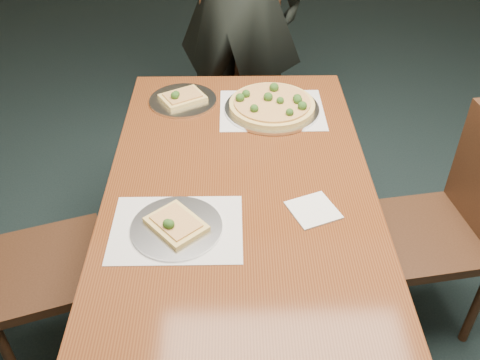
{
  "coord_description": "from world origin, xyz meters",
  "views": [
    {
      "loc": [
        -0.32,
        -1.32,
        1.88
      ],
      "look_at": [
        -0.3,
        0.1,
        0.75
      ],
      "focal_mm": 40.0,
      "sensor_mm": 36.0,
      "label": 1
    }
  ],
  "objects_px": {
    "chair_far": "(236,78)",
    "slice_plate_near": "(176,226)",
    "dining_table": "(240,200)",
    "chair_left": "(18,261)",
    "pizza_pan": "(272,105)",
    "chair_right": "(449,220)",
    "slice_plate_far": "(182,99)"
  },
  "relations": [
    {
      "from": "slice_plate_near",
      "to": "slice_plate_far",
      "type": "bearing_deg",
      "value": 92.5
    },
    {
      "from": "dining_table",
      "to": "slice_plate_near",
      "type": "relative_size",
      "value": 5.36
    },
    {
      "from": "dining_table",
      "to": "pizza_pan",
      "type": "xyz_separation_m",
      "value": [
        0.14,
        0.45,
        0.12
      ]
    },
    {
      "from": "chair_far",
      "to": "pizza_pan",
      "type": "xyz_separation_m",
      "value": [
        0.14,
        -0.73,
        0.26
      ]
    },
    {
      "from": "slice_plate_near",
      "to": "dining_table",
      "type": "bearing_deg",
      "value": 50.22
    },
    {
      "from": "chair_right",
      "to": "dining_table",
      "type": "bearing_deg",
      "value": -96.16
    },
    {
      "from": "pizza_pan",
      "to": "dining_table",
      "type": "bearing_deg",
      "value": -106.83
    },
    {
      "from": "chair_far",
      "to": "slice_plate_near",
      "type": "bearing_deg",
      "value": -86.95
    },
    {
      "from": "chair_left",
      "to": "slice_plate_far",
      "type": "height_order",
      "value": "chair_left"
    },
    {
      "from": "chair_right",
      "to": "pizza_pan",
      "type": "relative_size",
      "value": 2.37
    },
    {
      "from": "dining_table",
      "to": "chair_far",
      "type": "xyz_separation_m",
      "value": [
        -0.0,
        1.18,
        -0.14
      ]
    },
    {
      "from": "pizza_pan",
      "to": "slice_plate_near",
      "type": "bearing_deg",
      "value": -115.86
    },
    {
      "from": "dining_table",
      "to": "chair_left",
      "type": "height_order",
      "value": "chair_left"
    },
    {
      "from": "dining_table",
      "to": "slice_plate_near",
      "type": "xyz_separation_m",
      "value": [
        -0.2,
        -0.24,
        0.11
      ]
    },
    {
      "from": "chair_left",
      "to": "pizza_pan",
      "type": "distance_m",
      "value": 1.11
    },
    {
      "from": "chair_right",
      "to": "slice_plate_near",
      "type": "xyz_separation_m",
      "value": [
        -0.98,
        -0.28,
        0.25
      ]
    },
    {
      "from": "chair_far",
      "to": "chair_right",
      "type": "relative_size",
      "value": 1.0
    },
    {
      "from": "pizza_pan",
      "to": "slice_plate_near",
      "type": "relative_size",
      "value": 1.37
    },
    {
      "from": "dining_table",
      "to": "chair_left",
      "type": "xyz_separation_m",
      "value": [
        -0.77,
        -0.14,
        -0.14
      ]
    },
    {
      "from": "dining_table",
      "to": "pizza_pan",
      "type": "bearing_deg",
      "value": 73.17
    },
    {
      "from": "chair_right",
      "to": "slice_plate_far",
      "type": "relative_size",
      "value": 3.25
    },
    {
      "from": "chair_right",
      "to": "slice_plate_far",
      "type": "xyz_separation_m",
      "value": [
        -1.02,
        0.49,
        0.25
      ]
    },
    {
      "from": "pizza_pan",
      "to": "slice_plate_far",
      "type": "height_order",
      "value": "pizza_pan"
    },
    {
      "from": "dining_table",
      "to": "chair_left",
      "type": "distance_m",
      "value": 0.8
    },
    {
      "from": "chair_far",
      "to": "pizza_pan",
      "type": "relative_size",
      "value": 2.37
    },
    {
      "from": "dining_table",
      "to": "slice_plate_near",
      "type": "bearing_deg",
      "value": -129.78
    },
    {
      "from": "slice_plate_far",
      "to": "chair_right",
      "type": "bearing_deg",
      "value": -25.68
    },
    {
      "from": "dining_table",
      "to": "slice_plate_near",
      "type": "height_order",
      "value": "slice_plate_near"
    },
    {
      "from": "pizza_pan",
      "to": "slice_plate_near",
      "type": "distance_m",
      "value": 0.77
    },
    {
      "from": "pizza_pan",
      "to": "slice_plate_near",
      "type": "height_order",
      "value": "pizza_pan"
    },
    {
      "from": "chair_far",
      "to": "slice_plate_far",
      "type": "bearing_deg",
      "value": -98.49
    },
    {
      "from": "slice_plate_far",
      "to": "chair_far",
      "type": "bearing_deg",
      "value": 70.58
    }
  ]
}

